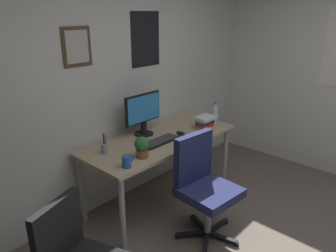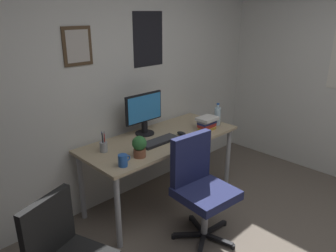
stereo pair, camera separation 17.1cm
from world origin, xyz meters
name	(u,v)px [view 2 (the right image)]	position (x,y,z in m)	size (l,w,h in m)	color
wall_back	(116,79)	(0.00, 2.15, 1.30)	(4.40, 0.10, 2.60)	silver
desk	(161,144)	(0.21, 1.71, 0.66)	(1.69, 0.71, 0.73)	tan
office_chair	(200,183)	(0.06, 1.06, 0.53)	(0.56, 0.57, 0.95)	#1E234C
monitor	(144,112)	(0.16, 1.91, 0.97)	(0.46, 0.20, 0.43)	black
keyboard	(159,141)	(0.11, 1.63, 0.74)	(0.43, 0.15, 0.03)	black
computer_mouse	(181,133)	(0.41, 1.61, 0.75)	(0.06, 0.11, 0.04)	black
water_bottle	(217,116)	(0.94, 1.55, 0.84)	(0.07, 0.07, 0.25)	silver
coffee_mug_near	(123,160)	(-0.46, 1.46, 0.78)	(0.12, 0.08, 0.10)	#2659B2
potted_plant	(139,146)	(-0.24, 1.51, 0.84)	(0.13, 0.13, 0.19)	brown
pen_cup	(104,146)	(-0.41, 1.82, 0.79)	(0.07, 0.07, 0.20)	#9EA0A5
book_stack_left	(207,123)	(0.73, 1.54, 0.81)	(0.22, 0.17, 0.14)	gold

